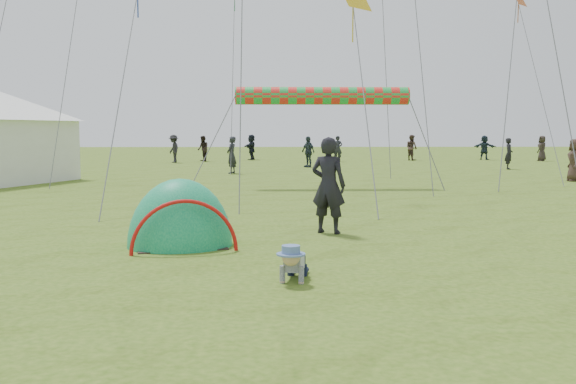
{
  "coord_description": "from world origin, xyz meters",
  "views": [
    {
      "loc": [
        -0.54,
        -8.87,
        2.09
      ],
      "look_at": [
        -0.2,
        2.35,
        1.0
      ],
      "focal_mm": 40.0,
      "sensor_mm": 36.0,
      "label": 1
    }
  ],
  "objects": [
    {
      "name": "crowd_person_4",
      "position": [
        17.82,
        33.72,
        0.85
      ],
      "size": [
        0.58,
        0.86,
        1.69
      ],
      "primitive_type": "imported",
      "rotation": [
        0.0,
        0.0,
        4.76
      ],
      "color": "#2B2320",
      "rests_on": "ground"
    },
    {
      "name": "crowd_person_12",
      "position": [
        -2.32,
        21.88,
        0.89
      ],
      "size": [
        0.61,
        0.75,
        1.77
      ],
      "primitive_type": "imported",
      "rotation": [
        0.0,
        0.0,
        4.38
      ],
      "color": "#23242B",
      "rests_on": "ground"
    },
    {
      "name": "popup_tent",
      "position": [
        -2.14,
        2.62,
        0.0
      ],
      "size": [
        2.2,
        1.96,
        2.44
      ],
      "primitive_type": "ellipsoid",
      "rotation": [
        0.0,
        0.0,
        0.24
      ],
      "color": "#047752",
      "rests_on": "ground"
    },
    {
      "name": "crowd_person_8",
      "position": [
        1.65,
        26.92,
        0.87
      ],
      "size": [
        0.94,
        1.07,
        1.73
      ],
      "primitive_type": "imported",
      "rotation": [
        0.0,
        0.0,
        5.34
      ],
      "color": "#2B3740",
      "rests_on": "ground"
    },
    {
      "name": "crowd_person_2",
      "position": [
        -16.09,
        34.15,
        0.82
      ],
      "size": [
        1.02,
        0.85,
        1.63
      ],
      "primitive_type": "imported",
      "rotation": [
        0.0,
        0.0,
        5.71
      ],
      "color": "black",
      "rests_on": "ground"
    },
    {
      "name": "crowd_person_3",
      "position": [
        -6.6,
        32.23,
        0.89
      ],
      "size": [
        1.12,
        1.32,
        1.78
      ],
      "primitive_type": "imported",
      "rotation": [
        0.0,
        0.0,
        5.2
      ],
      "color": "black",
      "rests_on": "ground"
    },
    {
      "name": "crowd_person_6",
      "position": [
        12.16,
        24.7,
        0.83
      ],
      "size": [
        0.53,
        0.68,
        1.66
      ],
      "primitive_type": "imported",
      "rotation": [
        0.0,
        0.0,
        1.32
      ],
      "color": "black",
      "rests_on": "ground"
    },
    {
      "name": "ground",
      "position": [
        0.0,
        0.0,
        0.0
      ],
      "size": [
        140.0,
        140.0,
        0.0
      ],
      "primitive_type": "plane",
      "color": "#345713"
    },
    {
      "name": "crowd_person_7",
      "position": [
        -4.89,
        33.64,
        0.85
      ],
      "size": [
        0.93,
        1.02,
        1.71
      ],
      "primitive_type": "imported",
      "rotation": [
        0.0,
        0.0,
        5.14
      ],
      "color": "black",
      "rests_on": "ground"
    },
    {
      "name": "crawling_toddler",
      "position": [
        -0.2,
        -0.15,
        0.27
      ],
      "size": [
        0.64,
        0.8,
        0.55
      ],
      "primitive_type": null,
      "rotation": [
        0.0,
        0.0,
        -0.2
      ],
      "color": "black",
      "rests_on": "ground"
    },
    {
      "name": "crowd_person_1",
      "position": [
        9.22,
        34.73,
        0.88
      ],
      "size": [
        0.99,
        1.06,
        1.75
      ],
      "primitive_type": "imported",
      "rotation": [
        0.0,
        0.0,
        2.06
      ],
      "color": "#402F29",
      "rests_on": "ground"
    },
    {
      "name": "crowd_person_0",
      "position": [
        4.01,
        33.36,
        0.85
      ],
      "size": [
        0.71,
        0.57,
        1.7
      ],
      "primitive_type": "imported",
      "rotation": [
        0.0,
        0.0,
        5.99
      ],
      "color": "black",
      "rests_on": "ground"
    },
    {
      "name": "crowd_person_10",
      "position": [
        11.89,
        16.82,
        0.86
      ],
      "size": [
        0.68,
        0.92,
        1.73
      ],
      "primitive_type": "imported",
      "rotation": [
        0.0,
        0.0,
        4.55
      ],
      "color": "#3B2923",
      "rests_on": "ground"
    },
    {
      "name": "standing_adult",
      "position": [
        0.66,
        3.97,
        0.98
      ],
      "size": [
        0.84,
        0.72,
        1.95
      ],
      "primitive_type": "imported",
      "rotation": [
        0.0,
        0.0,
        2.71
      ],
      "color": "black",
      "rests_on": "ground"
    },
    {
      "name": "crowd_person_5",
      "position": [
        14.53,
        35.55,
        0.85
      ],
      "size": [
        1.56,
        1.37,
        1.71
      ],
      "primitive_type": "imported",
      "rotation": [
        0.0,
        0.0,
        2.48
      ],
      "color": "#1E2B38",
      "rests_on": "ground"
    },
    {
      "name": "rainbow_tube_kite",
      "position": [
        1.39,
        14.46,
        3.31
      ],
      "size": [
        6.26,
        0.64,
        0.64
      ],
      "primitive_type": "cylinder",
      "rotation": [
        0.0,
        1.57,
        0.0
      ],
      "color": "red"
    },
    {
      "name": "crowd_person_11",
      "position": [
        -1.76,
        36.01,
        0.88
      ],
      "size": [
        1.0,
        1.72,
        1.77
      ],
      "primitive_type": "imported",
      "rotation": [
        0.0,
        0.0,
        4.4
      ],
      "color": "black",
      "rests_on": "ground"
    }
  ]
}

